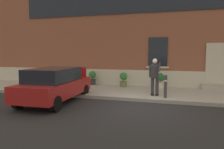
{
  "coord_description": "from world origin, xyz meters",
  "views": [
    {
      "loc": [
        1.34,
        -8.28,
        2.15
      ],
      "look_at": [
        -1.57,
        1.6,
        1.1
      ],
      "focal_mm": 34.25,
      "sensor_mm": 36.0,
      "label": 1
    }
  ],
  "objects_px": {
    "hatchback_car_red": "(55,84)",
    "planter_cream": "(160,80)",
    "planter_terracotta": "(62,77)",
    "planter_olive": "(124,79)",
    "person_on_phone": "(155,75)",
    "planter_charcoal": "(92,77)",
    "bollard_near_person": "(165,85)"
  },
  "relations": [
    {
      "from": "planter_cream",
      "to": "person_on_phone",
      "type": "bearing_deg",
      "value": -92.93
    },
    {
      "from": "person_on_phone",
      "to": "planter_charcoal",
      "type": "xyz_separation_m",
      "value": [
        -4.09,
        2.49,
        -0.54
      ]
    },
    {
      "from": "planter_terracotta",
      "to": "planter_olive",
      "type": "distance_m",
      "value": 4.21
    },
    {
      "from": "hatchback_car_red",
      "to": "person_on_phone",
      "type": "bearing_deg",
      "value": 24.91
    },
    {
      "from": "hatchback_car_red",
      "to": "planter_charcoal",
      "type": "distance_m",
      "value": 4.39
    },
    {
      "from": "planter_charcoal",
      "to": "planter_cream",
      "type": "xyz_separation_m",
      "value": [
        4.2,
        -0.19,
        0.0
      ]
    },
    {
      "from": "planter_charcoal",
      "to": "person_on_phone",
      "type": "bearing_deg",
      "value": -31.38
    },
    {
      "from": "planter_terracotta",
      "to": "person_on_phone",
      "type": "bearing_deg",
      "value": -20.99
    },
    {
      "from": "planter_terracotta",
      "to": "planter_olive",
      "type": "relative_size",
      "value": 1.0
    },
    {
      "from": "planter_charcoal",
      "to": "planter_terracotta",
      "type": "bearing_deg",
      "value": -176.78
    },
    {
      "from": "planter_olive",
      "to": "planter_charcoal",
      "type": "bearing_deg",
      "value": 169.92
    },
    {
      "from": "person_on_phone",
      "to": "planter_cream",
      "type": "height_order",
      "value": "person_on_phone"
    },
    {
      "from": "hatchback_car_red",
      "to": "bollard_near_person",
      "type": "relative_size",
      "value": 3.94
    },
    {
      "from": "person_on_phone",
      "to": "planter_cream",
      "type": "bearing_deg",
      "value": 84.36
    },
    {
      "from": "planter_charcoal",
      "to": "planter_olive",
      "type": "height_order",
      "value": "same"
    },
    {
      "from": "hatchback_car_red",
      "to": "planter_charcoal",
      "type": "relative_size",
      "value": 4.79
    },
    {
      "from": "bollard_near_person",
      "to": "planter_cream",
      "type": "distance_m",
      "value": 2.67
    },
    {
      "from": "person_on_phone",
      "to": "planter_olive",
      "type": "height_order",
      "value": "person_on_phone"
    },
    {
      "from": "planter_terracotta",
      "to": "planter_charcoal",
      "type": "bearing_deg",
      "value": 3.22
    },
    {
      "from": "bollard_near_person",
      "to": "planter_charcoal",
      "type": "bearing_deg",
      "value": 148.36
    },
    {
      "from": "hatchback_car_red",
      "to": "bollard_near_person",
      "type": "height_order",
      "value": "hatchback_car_red"
    },
    {
      "from": "person_on_phone",
      "to": "planter_charcoal",
      "type": "height_order",
      "value": "person_on_phone"
    },
    {
      "from": "hatchback_car_red",
      "to": "planter_cream",
      "type": "relative_size",
      "value": 4.79
    },
    {
      "from": "person_on_phone",
      "to": "planter_olive",
      "type": "distance_m",
      "value": 2.95
    },
    {
      "from": "bollard_near_person",
      "to": "planter_olive",
      "type": "distance_m",
      "value": 3.5
    },
    {
      "from": "planter_charcoal",
      "to": "planter_cream",
      "type": "height_order",
      "value": "same"
    },
    {
      "from": "planter_olive",
      "to": "hatchback_car_red",
      "type": "bearing_deg",
      "value": -117.57
    },
    {
      "from": "person_on_phone",
      "to": "planter_cream",
      "type": "relative_size",
      "value": 2.02
    },
    {
      "from": "hatchback_car_red",
      "to": "planter_terracotta",
      "type": "distance_m",
      "value": 4.76
    },
    {
      "from": "hatchback_car_red",
      "to": "bollard_near_person",
      "type": "xyz_separation_m",
      "value": [
        4.58,
        1.56,
        -0.08
      ]
    },
    {
      "from": "person_on_phone",
      "to": "planter_charcoal",
      "type": "relative_size",
      "value": 2.02
    },
    {
      "from": "person_on_phone",
      "to": "bollard_near_person",
      "type": "bearing_deg",
      "value": -36.46
    }
  ]
}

